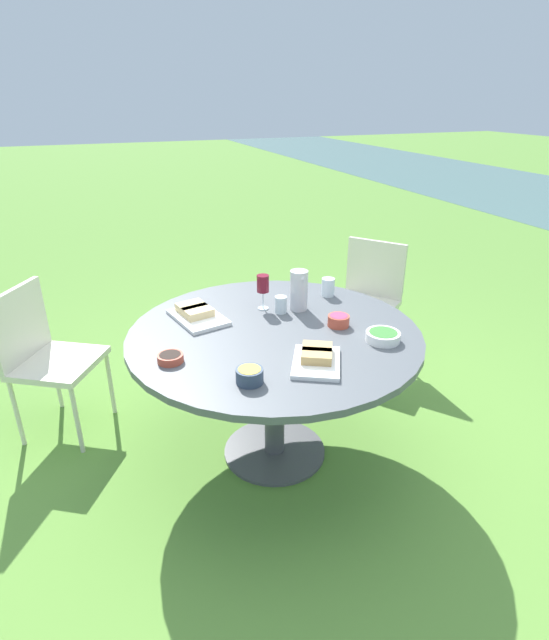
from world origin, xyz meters
name	(u,v)px	position (x,y,z in m)	size (l,w,h in m)	color
ground_plane	(274,451)	(0.00, 0.00, 0.00)	(40.00, 40.00, 0.00)	#5B8C38
dining_table	(274,348)	(0.00, 0.00, 0.66)	(1.48, 1.48, 0.76)	#4C4C51
chair_near_left	(368,293)	(-0.81, 1.06, 0.52)	(0.60, 0.60, 0.89)	beige
chair_near_right	(44,350)	(-0.70, -1.14, 0.52)	(0.60, 0.59, 0.89)	beige
water_pitcher	(299,290)	(-0.21, 0.23, 0.88)	(0.11, 0.10, 0.22)	silver
wine_glass	(263,285)	(-0.29, 0.04, 0.91)	(0.07, 0.07, 0.20)	silver
platter_bread_main	(196,314)	(-0.30, -0.33, 0.79)	(0.38, 0.29, 0.06)	white
platter_charcuterie	(317,358)	(0.37, 0.05, 0.79)	(0.35, 0.32, 0.06)	white
bowl_fries	(250,375)	(0.42, -0.28, 0.80)	(0.12, 0.12, 0.06)	#334256
bowl_salad	(383,336)	(0.30, 0.45, 0.79)	(0.17, 0.17, 0.05)	white
bowl_olives	(170,358)	(0.13, -0.55, 0.79)	(0.12, 0.12, 0.04)	#B74733
bowl_dip_red	(339,320)	(0.06, 0.33, 0.80)	(0.11, 0.11, 0.06)	#B74733
cup_water_near	(281,305)	(-0.20, 0.12, 0.81)	(0.07, 0.07, 0.09)	silver
cup_water_far	(328,287)	(-0.33, 0.47, 0.82)	(0.08, 0.08, 0.11)	silver
handbag	(256,326)	(-1.36, 0.38, 0.13)	(0.30, 0.14, 0.37)	#232328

